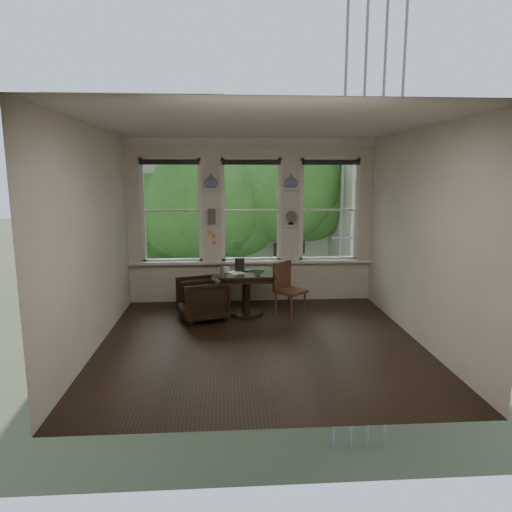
{
  "coord_description": "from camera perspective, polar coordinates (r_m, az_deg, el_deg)",
  "views": [
    {
      "loc": [
        -0.47,
        -6.16,
        2.36
      ],
      "look_at": [
        0.0,
        0.9,
        1.09
      ],
      "focal_mm": 32.0,
      "sensor_mm": 36.0,
      "label": 1
    }
  ],
  "objects": [
    {
      "name": "cushion_red",
      "position": [
        7.53,
        -6.77,
        -4.55
      ],
      "size": [
        0.45,
        0.45,
        0.06
      ],
      "primitive_type": "cube",
      "color": "maroon",
      "rests_on": "armchair_left"
    },
    {
      "name": "papers",
      "position": [
        7.57,
        -2.59,
        -2.07
      ],
      "size": [
        0.33,
        0.37,
        0.0
      ],
      "primitive_type": "cube",
      "rotation": [
        0.0,
        0.0,
        0.47
      ],
      "color": "silver",
      "rests_on": "table"
    },
    {
      "name": "armchair_left",
      "position": [
        7.56,
        -6.75,
        -5.33
      ],
      "size": [
        0.94,
        0.93,
        0.69
      ],
      "primitive_type": "imported",
      "rotation": [
        0.0,
        0.0,
        -1.26
      ],
      "color": "black",
      "rests_on": "ground"
    },
    {
      "name": "ground",
      "position": [
        6.61,
        0.52,
        -10.71
      ],
      "size": [
        4.5,
        4.5,
        0.0
      ],
      "primitive_type": "plane",
      "color": "black",
      "rests_on": "ground"
    },
    {
      "name": "table",
      "position": [
        7.72,
        -1.23,
        -4.69
      ],
      "size": [
        0.9,
        0.9,
        0.75
      ],
      "primitive_type": null,
      "color": "black",
      "rests_on": "ground"
    },
    {
      "name": "laptop",
      "position": [
        7.63,
        -0.17,
        -1.87
      ],
      "size": [
        0.33,
        0.21,
        0.03
      ],
      "primitive_type": "imported",
      "rotation": [
        0.0,
        0.0,
        0.0
      ],
      "color": "black",
      "rests_on": "table"
    },
    {
      "name": "vase_left",
      "position": [
        8.31,
        -5.65,
        9.33
      ],
      "size": [
        0.24,
        0.24,
        0.25
      ],
      "primitive_type": "imported",
      "color": "silver",
      "rests_on": "shelf_left"
    },
    {
      "name": "vase_right",
      "position": [
        8.39,
        4.43,
        9.35
      ],
      "size": [
        0.24,
        0.24,
        0.25
      ],
      "primitive_type": "imported",
      "color": "silver",
      "rests_on": "shelf_right"
    },
    {
      "name": "sticky_notes",
      "position": [
        8.42,
        -5.52,
        2.58
      ],
      "size": [
        0.16,
        0.01,
        0.24
      ],
      "primitive_type": null,
      "color": "pink",
      "rests_on": "ground"
    },
    {
      "name": "wall_right",
      "position": [
        6.78,
        19.87,
        2.32
      ],
      "size": [
        0.0,
        4.5,
        4.5
      ],
      "primitive_type": "plane",
      "rotation": [
        1.57,
        0.0,
        -1.57
      ],
      "color": "silver",
      "rests_on": "ground"
    },
    {
      "name": "desk_fan",
      "position": [
        8.41,
        4.38,
        4.51
      ],
      "size": [
        0.2,
        0.2,
        0.24
      ],
      "primitive_type": null,
      "color": "#59544F",
      "rests_on": "ground"
    },
    {
      "name": "tablet",
      "position": [
        7.66,
        -2.06,
        -1.09
      ],
      "size": [
        0.16,
        0.09,
        0.22
      ],
      "primitive_type": "cube",
      "rotation": [
        -0.26,
        0.0,
        -0.06
      ],
      "color": "black",
      "rests_on": "table"
    },
    {
      "name": "shelf_left",
      "position": [
        8.31,
        -5.63,
        8.37
      ],
      "size": [
        0.26,
        0.16,
        0.03
      ],
      "primitive_type": "cube",
      "color": "white",
      "rests_on": "ground"
    },
    {
      "name": "window_center",
      "position": [
        8.44,
        -0.62,
        5.72
      ],
      "size": [
        1.1,
        0.12,
        1.9
      ],
      "primitive_type": null,
      "color": "white",
      "rests_on": "ground"
    },
    {
      "name": "ceiling",
      "position": [
        6.21,
        0.56,
        16.13
      ],
      "size": [
        4.5,
        4.5,
        0.0
      ],
      "primitive_type": "plane",
      "rotation": [
        3.14,
        0.0,
        0.0
      ],
      "color": "silver",
      "rests_on": "ground"
    },
    {
      "name": "mug",
      "position": [
        7.56,
        -3.72,
        -1.72
      ],
      "size": [
        0.11,
        0.11,
        0.1
      ],
      "primitive_type": "imported",
      "rotation": [
        0.0,
        0.0,
        -0.04
      ],
      "color": "white",
      "rests_on": "table"
    },
    {
      "name": "intercom",
      "position": [
        8.37,
        -5.57,
        4.95
      ],
      "size": [
        0.14,
        0.06,
        0.28
      ],
      "primitive_type": "cube",
      "color": "#59544F",
      "rests_on": "ground"
    },
    {
      "name": "side_chair_right",
      "position": [
        7.57,
        4.33,
        -4.35
      ],
      "size": [
        0.59,
        0.59,
        0.92
      ],
      "primitive_type": null,
      "rotation": [
        0.0,
        0.0,
        0.73
      ],
      "color": "#442618",
      "rests_on": "ground"
    },
    {
      "name": "wall_front",
      "position": [
        4.03,
        2.96,
        -2.13
      ],
      "size": [
        4.5,
        0.0,
        4.5
      ],
      "primitive_type": "plane",
      "rotation": [
        -1.57,
        0.0,
        0.0
      ],
      "color": "silver",
      "rests_on": "ground"
    },
    {
      "name": "shelf_right",
      "position": [
        8.39,
        4.42,
        8.4
      ],
      "size": [
        0.26,
        0.16,
        0.03
      ],
      "primitive_type": "cube",
      "color": "white",
      "rests_on": "ground"
    },
    {
      "name": "window_right",
      "position": [
        8.65,
        9.07,
        5.7
      ],
      "size": [
        1.1,
        0.12,
        1.9
      ],
      "primitive_type": null,
      "color": "white",
      "rests_on": "ground"
    },
    {
      "name": "wall_back",
      "position": [
        8.46,
        -0.61,
        4.37
      ],
      "size": [
        4.5,
        0.0,
        4.5
      ],
      "primitive_type": "plane",
      "rotation": [
        1.57,
        0.0,
        0.0
      ],
      "color": "silver",
      "rests_on": "ground"
    },
    {
      "name": "window_left",
      "position": [
        8.49,
        -10.48,
        5.58
      ],
      "size": [
        1.1,
        0.12,
        1.9
      ],
      "primitive_type": null,
      "color": "white",
      "rests_on": "ground"
    },
    {
      "name": "wall_left",
      "position": [
        6.47,
        -19.78,
        1.96
      ],
      "size": [
        0.0,
        4.5,
        4.5
      ],
      "primitive_type": "plane",
      "rotation": [
        1.57,
        0.0,
        1.57
      ],
      "color": "silver",
      "rests_on": "ground"
    },
    {
      "name": "drinking_glass",
      "position": [
        7.32,
        0.22,
        -2.15
      ],
      "size": [
        0.12,
        0.12,
        0.09
      ],
      "primitive_type": "imported",
      "rotation": [
        0.0,
        0.0,
        0.13
      ],
      "color": "white",
      "rests_on": "table"
    }
  ]
}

